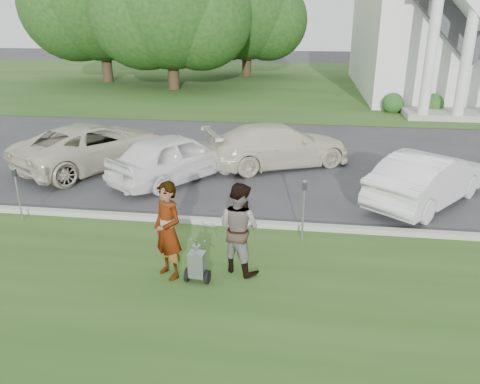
% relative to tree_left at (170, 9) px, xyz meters
% --- Properties ---
extents(ground, '(120.00, 120.00, 0.00)m').
position_rel_tree_left_xyz_m(ground, '(8.01, -21.99, -5.11)').
color(ground, '#333335').
rests_on(ground, ground).
extents(grass_strip, '(80.00, 7.00, 0.01)m').
position_rel_tree_left_xyz_m(grass_strip, '(8.01, -24.99, -5.11)').
color(grass_strip, '#284A19').
rests_on(grass_strip, ground).
extents(church_lawn, '(80.00, 30.00, 0.01)m').
position_rel_tree_left_xyz_m(church_lawn, '(8.01, 5.01, -5.11)').
color(church_lawn, '#284A19').
rests_on(church_lawn, ground).
extents(curb, '(80.00, 0.18, 0.15)m').
position_rel_tree_left_xyz_m(curb, '(8.01, -21.44, -5.04)').
color(curb, '#9E9E93').
rests_on(curb, ground).
extents(tree_left, '(10.63, 8.40, 9.71)m').
position_rel_tree_left_xyz_m(tree_left, '(0.00, 0.00, 0.00)').
color(tree_left, '#332316').
rests_on(tree_left, ground).
extents(tree_far, '(11.64, 9.20, 10.73)m').
position_rel_tree_left_xyz_m(tree_far, '(-6.00, 3.00, 0.58)').
color(tree_far, '#332316').
rests_on(tree_far, ground).
extents(tree_back, '(9.61, 7.60, 8.89)m').
position_rel_tree_left_xyz_m(tree_back, '(4.00, 8.00, -0.38)').
color(tree_back, '#332316').
rests_on(tree_back, ground).
extents(striping_cart, '(0.48, 0.94, 0.85)m').
position_rel_tree_left_xyz_m(striping_cart, '(7.13, -24.04, -4.75)').
color(striping_cart, black).
rests_on(striping_cart, ground).
extents(person_left, '(0.83, 0.79, 1.92)m').
position_rel_tree_left_xyz_m(person_left, '(6.54, -23.91, -4.15)').
color(person_left, '#999999').
rests_on(person_left, ground).
extents(person_right, '(1.12, 1.04, 1.83)m').
position_rel_tree_left_xyz_m(person_right, '(7.84, -23.51, -4.19)').
color(person_right, '#999999').
rests_on(person_right, ground).
extents(parking_meter_near, '(0.10, 0.09, 1.44)m').
position_rel_tree_left_xyz_m(parking_meter_near, '(9.06, -22.06, -4.20)').
color(parking_meter_near, gray).
rests_on(parking_meter_near, ground).
extents(parking_meter_far, '(0.10, 0.09, 1.35)m').
position_rel_tree_left_xyz_m(parking_meter_far, '(2.20, -21.88, -4.26)').
color(parking_meter_far, gray).
rests_on(parking_meter_far, ground).
extents(car_a, '(4.80, 5.76, 1.46)m').
position_rel_tree_left_xyz_m(car_a, '(2.16, -17.41, -4.38)').
color(car_a, beige).
rests_on(car_a, ground).
extents(car_b, '(3.90, 4.53, 1.47)m').
position_rel_tree_left_xyz_m(car_b, '(5.16, -18.35, -4.37)').
color(car_b, white).
rests_on(car_b, ground).
extents(car_c, '(5.24, 3.99, 1.41)m').
position_rel_tree_left_xyz_m(car_c, '(8.16, -16.44, -4.40)').
color(car_c, beige).
rests_on(car_c, ground).
extents(car_d, '(3.83, 4.27, 1.41)m').
position_rel_tree_left_xyz_m(car_d, '(12.32, -19.26, -4.41)').
color(car_d, silver).
rests_on(car_d, ground).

